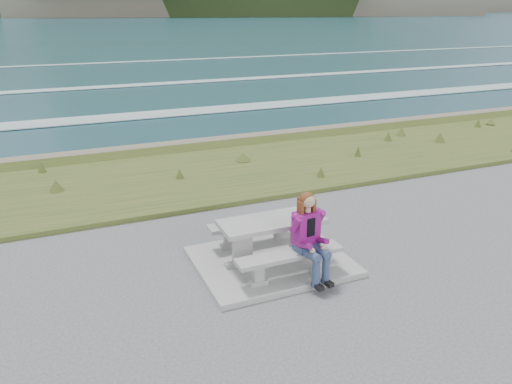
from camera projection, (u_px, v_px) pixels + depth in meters
concrete_slab at (271, 261)px, 8.74m from camera, size 2.60×2.10×0.10m
picnic_table at (272, 228)px, 8.52m from camera, size 1.80×0.75×0.75m
bench_landward at (290, 259)px, 8.00m from camera, size 1.80×0.35×0.45m
bench_seaward at (256, 225)px, 9.21m from camera, size 1.80×0.35×0.45m
grass_verge at (192, 179)px, 13.07m from camera, size 160.00×4.50×0.22m
shore_drop at (166, 151)px, 15.57m from camera, size 160.00×0.80×2.20m
ocean at (103, 108)px, 31.01m from camera, size 1600.00×1600.00×0.09m
seated_woman at (311, 249)px, 7.93m from camera, size 0.50×0.77×1.44m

